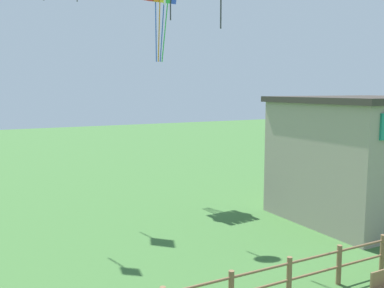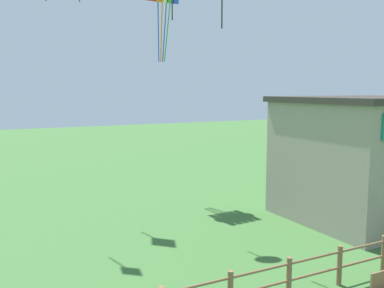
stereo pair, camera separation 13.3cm
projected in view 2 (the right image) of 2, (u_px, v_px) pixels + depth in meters
seaside_building at (367, 157)px, 17.97m from camera, size 6.61×5.81×5.12m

